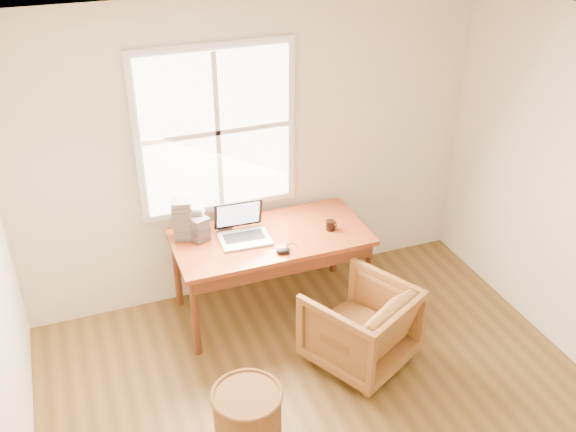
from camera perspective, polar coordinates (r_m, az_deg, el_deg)
name	(u,v)px	position (r m, az deg, el deg)	size (l,w,h in m)	color
room_shell	(360,292)	(3.69, 6.45, -6.72)	(4.04, 4.54, 2.64)	brown
desk	(271,237)	(5.28, -1.56, -1.90)	(1.60, 0.80, 0.04)	brown
armchair	(360,325)	(5.01, 6.41, -9.64)	(0.71, 0.73, 0.66)	brown
wicker_stool	(248,419)	(4.46, -3.59, -17.57)	(0.45, 0.45, 0.45)	brown
laptop	(244,224)	(5.12, -3.89, -0.70)	(0.42, 0.44, 0.32)	silver
mouse	(283,251)	(5.03, -0.44, -3.13)	(0.11, 0.07, 0.04)	black
coffee_mug	(330,225)	(5.33, 3.78, -0.82)	(0.08, 0.08, 0.08)	black
cd_stack_a	(196,220)	(5.27, -8.20, -0.39)	(0.13, 0.12, 0.26)	#B3B9BF
cd_stack_b	(200,229)	(5.20, -7.84, -1.16)	(0.13, 0.11, 0.20)	#242429
cd_stack_c	(182,220)	(5.22, -9.38, -0.33)	(0.15, 0.13, 0.34)	#94939F
cd_stack_d	(224,218)	(5.37, -5.71, -0.20)	(0.13, 0.11, 0.16)	#A9AEB4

